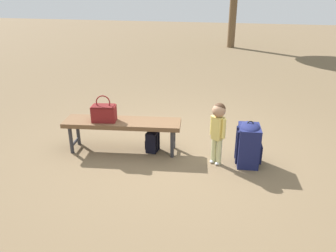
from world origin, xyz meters
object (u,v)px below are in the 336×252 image
Objects in this scene: park_bench at (122,125)px; handbag at (104,112)px; backpack_small at (153,140)px; backpack_large at (249,143)px; child_standing at (218,124)px.

handbag is at bearing -163.55° from park_bench.
backpack_small is at bearing 13.16° from handbag.
backpack_large is (1.93, 0.08, -0.28)m from handbag.
park_bench is 2.72× the size of backpack_large.
backpack_small is at bearing 170.95° from child_standing.
handbag is 1.54m from child_standing.
child_standing is 1.37× the size of backpack_large.
child_standing is at bearing -9.05° from backpack_small.
backpack_large is at bearing 11.23° from child_standing.
backpack_small is (-0.91, 0.14, -0.38)m from child_standing.
child_standing is at bearing -2.79° from park_bench.
handbag is 1.11× the size of backpack_small.
park_bench is at bearing -168.76° from backpack_small.
backpack_large is at bearing 2.44° from handbag.
backpack_large is 1.82× the size of backpack_small.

